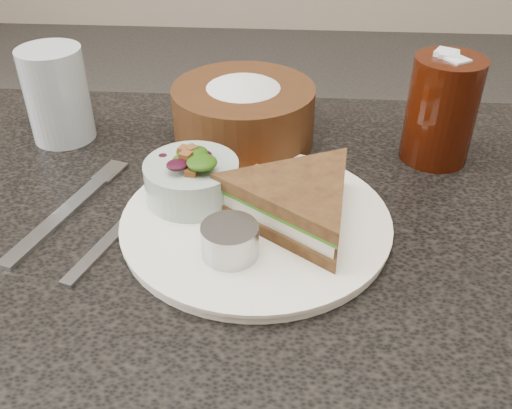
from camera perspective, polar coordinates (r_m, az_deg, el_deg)
The scene contains 10 objects.
dinner_plate at distance 0.63m, azimuth 0.00°, elevation -1.77°, with size 0.29×0.29×0.01m, color white.
sandwich at distance 0.61m, azimuth 4.15°, elevation 0.26°, with size 0.19×0.19×0.05m, color brown, non-canonical shape.
salad_bowl at distance 0.65m, azimuth -6.46°, elevation 3.03°, with size 0.11×0.11×0.06m, color #9BB1A6, non-canonical shape.
dressing_ramekin at distance 0.57m, azimuth -2.62°, elevation -3.65°, with size 0.06×0.06×0.03m, color #A4A5A7.
orange_wedge at distance 0.68m, azimuth 0.11°, elevation 3.09°, with size 0.06×0.06×0.03m, color #EA5D09.
fork at distance 0.68m, azimuth -18.77°, elevation -0.93°, with size 0.02×0.20×0.01m, color #ACAFB4.
knife at distance 0.65m, azimuth -12.75°, elevation -1.64°, with size 0.01×0.22×0.00m, color #9D9EA1.
bread_basket at distance 0.78m, azimuth -1.26°, elevation 9.90°, with size 0.19×0.19×0.11m, color #522E16, non-canonical shape.
cola_glass at distance 0.76m, azimuth 18.12°, elevation 9.35°, with size 0.09×0.09×0.15m, color black, non-canonical shape.
water_glass at distance 0.83m, azimuth -19.27°, elevation 10.31°, with size 0.08×0.08×0.13m, color #ACBAC3.
Camera 1 is at (0.05, -0.50, 1.13)m, focal length 40.00 mm.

